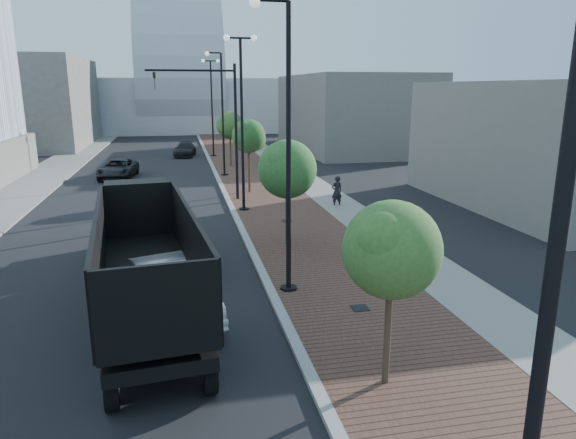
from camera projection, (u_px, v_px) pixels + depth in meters
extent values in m
cube|color=#4C2D23|center=(251.00, 164.00, 46.50)|extent=(7.00, 140.00, 0.12)
cube|color=slate|center=(281.00, 163.00, 47.04)|extent=(2.40, 140.00, 0.13)
cube|color=gray|center=(212.00, 165.00, 45.80)|extent=(0.30, 140.00, 0.14)
cube|color=slate|center=(54.00, 170.00, 43.22)|extent=(4.00, 140.00, 0.12)
cube|color=black|center=(138.00, 215.00, 21.02)|extent=(2.70, 2.78, 2.55)
cube|color=black|center=(138.00, 226.00, 22.61)|extent=(2.39, 0.73, 1.27)
cube|color=black|center=(141.00, 240.00, 19.79)|extent=(2.52, 1.03, 0.49)
cube|color=black|center=(149.00, 293.00, 14.72)|extent=(3.26, 9.20, 0.34)
cube|color=black|center=(148.00, 280.00, 14.62)|extent=(3.36, 9.21, 0.12)
cube|color=black|center=(99.00, 251.00, 14.02)|extent=(1.04, 8.97, 1.96)
cube|color=black|center=(191.00, 243.00, 14.74)|extent=(1.04, 8.97, 1.96)
cube|color=black|center=(158.00, 312.00, 10.19)|extent=(2.45, 0.37, 1.96)
cube|color=black|center=(139.00, 211.00, 18.57)|extent=(2.45, 0.37, 1.96)
cylinder|color=black|center=(114.00, 248.00, 20.44)|extent=(0.40, 1.10, 1.08)
cylinder|color=silver|center=(114.00, 248.00, 20.44)|extent=(0.39, 0.62, 0.59)
cylinder|color=black|center=(167.00, 244.00, 21.05)|extent=(0.40, 1.10, 1.08)
cylinder|color=silver|center=(167.00, 244.00, 21.05)|extent=(0.39, 0.62, 0.59)
cylinder|color=black|center=(114.00, 238.00, 21.92)|extent=(0.40, 1.10, 1.08)
cylinder|color=silver|center=(114.00, 238.00, 21.92)|extent=(0.39, 0.62, 0.59)
cylinder|color=black|center=(164.00, 233.00, 22.53)|extent=(0.40, 1.10, 1.08)
cylinder|color=silver|center=(164.00, 233.00, 22.53)|extent=(0.39, 0.62, 0.59)
cylinder|color=black|center=(111.00, 386.00, 11.02)|extent=(0.40, 1.10, 1.08)
cylinder|color=silver|center=(111.00, 386.00, 11.02)|extent=(0.39, 0.62, 0.59)
cylinder|color=black|center=(208.00, 370.00, 11.63)|extent=(0.40, 1.10, 1.08)
cylinder|color=silver|center=(208.00, 370.00, 11.63)|extent=(0.39, 0.62, 0.59)
cylinder|color=black|center=(112.00, 358.00, 12.13)|extent=(0.40, 1.10, 1.08)
cylinder|color=silver|center=(112.00, 358.00, 12.13)|extent=(0.39, 0.62, 0.59)
cylinder|color=black|center=(200.00, 345.00, 12.74)|extent=(0.40, 1.10, 1.08)
cylinder|color=silver|center=(200.00, 345.00, 12.74)|extent=(0.39, 0.62, 0.59)
cylinder|color=black|center=(113.00, 275.00, 17.49)|extent=(0.40, 1.10, 1.08)
cylinder|color=silver|center=(113.00, 275.00, 17.49)|extent=(0.39, 0.62, 0.59)
cylinder|color=black|center=(175.00, 269.00, 18.09)|extent=(0.40, 1.10, 1.08)
cylinder|color=silver|center=(175.00, 269.00, 18.09)|extent=(0.39, 0.62, 0.59)
cylinder|color=black|center=(113.00, 264.00, 18.60)|extent=(0.40, 1.10, 1.08)
cylinder|color=silver|center=(113.00, 264.00, 18.60)|extent=(0.39, 0.62, 0.59)
cylinder|color=black|center=(172.00, 259.00, 19.20)|extent=(0.40, 1.10, 1.08)
cylinder|color=silver|center=(172.00, 259.00, 19.20)|extent=(0.39, 0.62, 0.59)
imported|color=silver|center=(169.00, 289.00, 15.62)|extent=(3.19, 5.19, 1.62)
imported|color=black|center=(118.00, 169.00, 39.35)|extent=(2.89, 5.36, 1.43)
imported|color=black|center=(185.00, 150.00, 52.08)|extent=(2.53, 4.73, 1.30)
imported|color=black|center=(337.00, 192.00, 29.71)|extent=(0.73, 0.55, 1.81)
cylinder|color=black|center=(548.00, 308.00, 4.96)|extent=(0.16, 0.16, 9.00)
cylinder|color=black|center=(289.00, 289.00, 17.45)|extent=(0.56, 0.56, 0.20)
cylinder|color=black|center=(289.00, 155.00, 16.34)|extent=(0.16, 0.16, 9.00)
cylinder|color=black|center=(272.00, 0.00, 15.14)|extent=(1.00, 0.10, 0.10)
sphere|color=silver|center=(255.00, 2.00, 15.06)|extent=(0.32, 0.32, 0.32)
cylinder|color=black|center=(244.00, 210.00, 28.84)|extent=(0.56, 0.56, 0.20)
cylinder|color=black|center=(242.00, 127.00, 27.73)|extent=(0.16, 0.16, 9.00)
cylinder|color=black|center=(240.00, 38.00, 26.62)|extent=(1.40, 0.10, 0.10)
sphere|color=silver|center=(227.00, 38.00, 26.48)|extent=(0.32, 0.32, 0.32)
sphere|color=silver|center=(254.00, 38.00, 26.76)|extent=(0.32, 0.32, 0.32)
cylinder|color=black|center=(225.00, 175.00, 40.22)|extent=(0.56, 0.56, 0.20)
cylinder|color=black|center=(223.00, 116.00, 39.11)|extent=(0.16, 0.16, 9.00)
cylinder|color=black|center=(214.00, 53.00, 37.91)|extent=(1.00, 0.10, 0.10)
sphere|color=silver|center=(207.00, 54.00, 37.83)|extent=(0.32, 0.32, 0.32)
cylinder|color=black|center=(214.00, 156.00, 51.61)|extent=(0.56, 0.56, 0.20)
cylinder|color=black|center=(212.00, 109.00, 50.50)|extent=(0.16, 0.16, 9.00)
cylinder|color=black|center=(210.00, 61.00, 49.40)|extent=(1.40, 0.10, 0.10)
sphere|color=silver|center=(203.00, 61.00, 49.26)|extent=(0.32, 0.32, 0.32)
sphere|color=silver|center=(218.00, 61.00, 49.53)|extent=(0.32, 0.32, 0.32)
cylinder|color=black|center=(236.00, 134.00, 30.73)|extent=(0.18, 0.18, 8.00)
cylinder|color=black|center=(190.00, 70.00, 29.35)|extent=(5.00, 0.12, 0.12)
imported|color=black|center=(154.00, 81.00, 29.10)|extent=(0.16, 0.20, 1.00)
cylinder|color=#382619|center=(388.00, 325.00, 11.60)|extent=(0.16, 0.16, 3.06)
sphere|color=#315E20|center=(392.00, 250.00, 11.18)|extent=(2.15, 2.15, 2.15)
sphere|color=#315E20|center=(403.00, 254.00, 11.59)|extent=(1.51, 1.51, 1.51)
sphere|color=#315E20|center=(385.00, 241.00, 10.76)|extent=(1.29, 1.29, 1.29)
cylinder|color=#382619|center=(287.00, 211.00, 22.03)|extent=(0.16, 0.16, 3.15)
sphere|color=#25581E|center=(287.00, 169.00, 21.59)|extent=(2.45, 2.45, 2.45)
sphere|color=#25581E|center=(295.00, 173.00, 22.01)|extent=(1.71, 1.71, 1.71)
sphere|color=#25581E|center=(282.00, 163.00, 21.17)|extent=(1.47, 1.47, 1.47)
cylinder|color=#382619|center=(249.00, 167.00, 33.38)|extent=(0.16, 0.16, 3.45)
sphere|color=#22521C|center=(249.00, 136.00, 32.90)|extent=(2.14, 2.14, 2.14)
sphere|color=#22521C|center=(254.00, 139.00, 33.32)|extent=(1.50, 1.50, 1.50)
sphere|color=#22521C|center=(244.00, 131.00, 32.47)|extent=(1.28, 1.28, 1.28)
cylinder|color=#382619|center=(230.00, 148.00, 44.78)|extent=(0.16, 0.16, 3.32)
sphere|color=#2C521C|center=(230.00, 125.00, 44.32)|extent=(2.31, 2.31, 2.31)
sphere|color=#2C521C|center=(234.00, 128.00, 44.74)|extent=(1.62, 1.62, 1.62)
sphere|color=#2C521C|center=(227.00, 122.00, 43.89)|extent=(1.38, 1.38, 1.38)
cube|color=#9CA0A6|center=(181.00, 104.00, 87.14)|extent=(50.00, 28.00, 8.00)
cube|color=#5E5A54|center=(22.00, 103.00, 59.59)|extent=(14.00, 20.00, 10.00)
cube|color=#615D57|center=(350.00, 113.00, 57.51)|extent=(12.00, 22.00, 8.00)
cube|color=#68635D|center=(552.00, 145.00, 29.56)|extent=(10.00, 16.00, 7.00)
cube|color=black|center=(360.00, 308.00, 15.90)|extent=(0.50, 0.50, 0.02)
cube|color=black|center=(287.00, 221.00, 26.34)|extent=(0.50, 0.50, 0.02)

